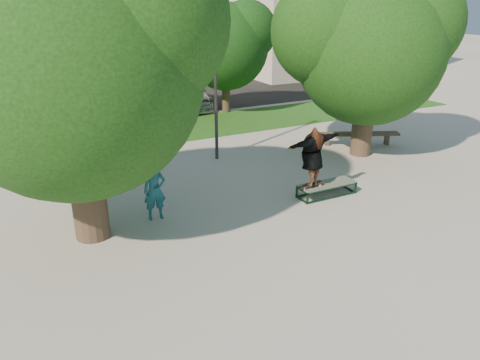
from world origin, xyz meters
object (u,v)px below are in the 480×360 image
bystander (155,190)px  bench (357,135)px  grind_box (327,189)px  car_grey (124,91)px  lamppost (215,71)px  tree_right (367,41)px  car_silver_b (187,94)px  car_dark (44,99)px  tree_left (65,53)px

bystander → bench: bearing=20.7°
grind_box → car_grey: bearing=98.5°
bystander → car_grey: bystander is taller
lamppost → grind_box: (1.50, -4.58, -2.96)m
tree_right → car_grey: (-5.65, 12.33, -3.32)m
grind_box → car_grey: (-2.23, 14.99, 0.58)m
grind_box → lamppost: bearing=108.1°
bench → car_grey: (-6.39, 11.45, 0.35)m
car_silver_b → car_dark: bearing=173.6°
tree_right → car_dark: tree_right is taller
bench → grind_box: bearing=-115.2°
grind_box → bench: bearing=40.4°
car_dark → car_silver_b: car_dark is taller
lamppost → car_grey: bearing=94.0°
lamppost → bench: (5.66, -1.04, -2.73)m
bench → car_dark: bearing=157.0°
grind_box → car_grey: 15.17m
bystander → car_silver_b: (5.66, 12.25, -0.14)m
bystander → car_silver_b: size_ratio=0.35×
grind_box → bystander: size_ratio=1.10×
car_dark → car_grey: car_grey is taller
tree_right → car_silver_b: tree_right is taller
bystander → car_silver_b: 13.49m
tree_right → bench: size_ratio=2.05×
lamppost → car_silver_b: 9.11m
lamppost → car_silver_b: size_ratio=1.32×
tree_right → grind_box: bearing=-142.1°
car_grey → car_silver_b: bearing=-42.8°
car_grey → car_silver_b: size_ratio=1.20×
tree_right → car_dark: (-9.68, 12.22, -3.35)m
tree_left → bystander: size_ratio=4.37×
lamppost → car_silver_b: (2.16, 8.50, -2.48)m
tree_left → car_silver_b: size_ratio=1.53×
grind_box → car_silver_b: (0.66, 13.08, 0.48)m
tree_left → tree_right: size_ratio=1.09×
lamppost → car_dark: lamppost is taller
car_dark → grind_box: bearing=-68.9°
tree_left → lamppost: tree_left is taller
tree_right → grind_box: tree_right is taller
lamppost → bystander: size_ratio=3.75×
bench → car_grey: 13.12m
bystander → car_dark: bystander is taller
lamppost → grind_box: 5.65m
tree_left → grind_box: size_ratio=3.95×
bystander → car_grey: (2.77, 14.16, -0.04)m
bystander → car_grey: bearing=83.1°
tree_left → car_silver_b: tree_left is taller
tree_left → car_grey: bearing=72.3°
tree_left → bystander: 4.03m
car_dark → car_grey: bearing=-0.2°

